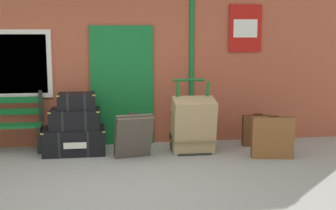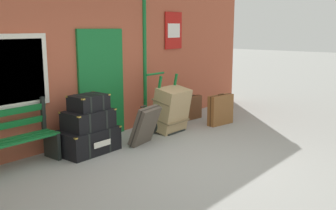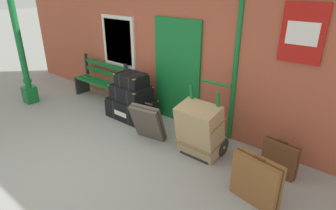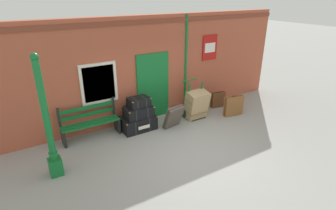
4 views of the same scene
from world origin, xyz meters
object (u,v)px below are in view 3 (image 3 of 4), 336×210
platform_bench (102,82)px  porters_trolley (205,137)px  suitcase_charcoal (148,122)px  large_brown_trunk (200,130)px  steamer_trunk_base (132,108)px  steamer_trunk_middle (131,93)px  steamer_trunk_top (132,80)px  suitcase_beige (280,158)px  suitcase_umber (256,181)px  lamp_post (23,61)px

platform_bench → porters_trolley: porters_trolley is taller
suitcase_charcoal → porters_trolley: bearing=20.1°
porters_trolley → large_brown_trunk: porters_trolley is taller
steamer_trunk_base → platform_bench: bearing=168.9°
steamer_trunk_middle → porters_trolley: 1.95m
steamer_trunk_middle → porters_trolley: (1.92, -0.10, -0.31)m
suitcase_charcoal → steamer_trunk_top: bearing=152.0°
porters_trolley → suitcase_charcoal: 1.07m
steamer_trunk_base → suitcase_beige: size_ratio=1.75×
steamer_trunk_base → steamer_trunk_middle: bearing=-31.3°
steamer_trunk_middle → large_brown_trunk: large_brown_trunk is taller
suitcase_beige → suitcase_umber: bearing=-92.1°
porters_trolley → suitcase_umber: bearing=-27.5°
lamp_post → large_brown_trunk: 4.55m
platform_bench → large_brown_trunk: platform_bench is taller
porters_trolley → suitcase_charcoal: size_ratio=1.64×
steamer_trunk_top → suitcase_beige: (3.11, 0.07, -0.60)m
steamer_trunk_middle → large_brown_trunk: (1.92, -0.27, -0.11)m
suitcase_charcoal → large_brown_trunk: bearing=10.8°
platform_bench → suitcase_umber: size_ratio=2.29×
steamer_trunk_middle → steamer_trunk_top: 0.29m
lamp_post → steamer_trunk_middle: bearing=21.3°
large_brown_trunk → steamer_trunk_top: bearing=171.4°
steamer_trunk_middle → steamer_trunk_top: bearing=23.2°
platform_bench → steamer_trunk_middle: (1.36, -0.28, 0.14)m
steamer_trunk_top → large_brown_trunk: (1.89, -0.28, -0.40)m
steamer_trunk_middle → steamer_trunk_top: size_ratio=1.32×
large_brown_trunk → suitcase_charcoal: (-1.00, -0.19, -0.11)m
steamer_trunk_top → platform_bench: bearing=169.3°
steamer_trunk_base → suitcase_umber: bearing=-13.1°
steamer_trunk_middle → suitcase_beige: (3.14, 0.09, -0.31)m
steamer_trunk_top → porters_trolley: (1.89, -0.11, -0.60)m
steamer_trunk_base → suitcase_beige: bearing=1.3°
lamp_post → platform_bench: (1.18, 1.27, -0.59)m
steamer_trunk_middle → suitcase_charcoal: 1.05m
steamer_trunk_base → porters_trolley: porters_trolley is taller
steamer_trunk_top → suitcase_umber: steamer_trunk_top is taller
platform_bench → large_brown_trunk: size_ratio=1.69×
steamer_trunk_base → suitcase_umber: (3.14, -0.73, 0.12)m
steamer_trunk_base → steamer_trunk_middle: steamer_trunk_middle is taller
lamp_post → steamer_trunk_top: lamp_post is taller
steamer_trunk_top → steamer_trunk_base: bearing=178.7°
steamer_trunk_top → suitcase_charcoal: size_ratio=0.85×
suitcase_umber → steamer_trunk_top: bearing=166.7°
lamp_post → large_brown_trunk: size_ratio=2.92×
lamp_post → steamer_trunk_middle: lamp_post is taller
large_brown_trunk → suitcase_umber: 1.28m
lamp_post → suitcase_beige: size_ratio=4.77×
steamer_trunk_middle → suitcase_umber: steamer_trunk_middle is taller
steamer_trunk_base → large_brown_trunk: large_brown_trunk is taller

